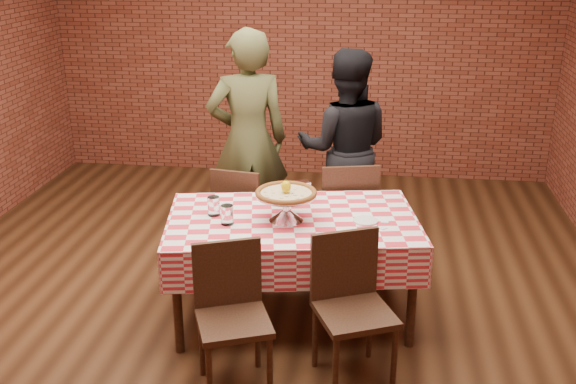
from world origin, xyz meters
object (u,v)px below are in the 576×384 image
(chair_far_right, at_px, (345,213))
(diner_olive, at_px, (248,141))
(chair_near_right, at_px, (355,313))
(condiment_caddy, at_px, (302,191))
(diner_black, at_px, (345,149))
(chair_far_left, at_px, (244,216))
(pizza_stand, at_px, (286,207))
(water_glass_left, at_px, (227,215))
(chair_near_left, at_px, (234,323))
(pizza, at_px, (286,194))
(water_glass_right, at_px, (214,206))
(table, at_px, (292,268))

(chair_far_right, bearing_deg, diner_olive, -35.45)
(chair_near_right, height_order, chair_far_right, chair_far_right)
(condiment_caddy, distance_m, diner_black, 1.06)
(condiment_caddy, bearing_deg, chair_far_left, 114.65)
(condiment_caddy, bearing_deg, chair_near_right, -93.70)
(pizza_stand, distance_m, condiment_caddy, 0.38)
(water_glass_left, bearing_deg, chair_near_left, -75.78)
(pizza, bearing_deg, chair_near_right, -52.47)
(water_glass_left, xyz_separation_m, water_glass_right, (-0.13, 0.14, 0.00))
(water_glass_right, height_order, chair_far_right, chair_far_right)
(chair_far_right, bearing_deg, pizza, 54.46)
(condiment_caddy, xyz_separation_m, chair_near_left, (-0.26, -1.21, -0.39))
(pizza_stand, height_order, chair_far_left, pizza_stand)
(pizza, bearing_deg, chair_far_right, 68.08)
(water_glass_right, bearing_deg, chair_far_left, 86.25)
(diner_olive, xyz_separation_m, diner_black, (0.81, 0.17, -0.09))
(water_glass_left, bearing_deg, water_glass_right, 131.55)
(chair_near_right, bearing_deg, chair_far_right, 71.15)
(chair_near_left, distance_m, chair_far_left, 1.65)
(chair_far_left, distance_m, diner_black, 1.07)
(chair_near_right, relative_size, chair_far_right, 0.98)
(table, bearing_deg, chair_far_left, 123.14)
(water_glass_left, distance_m, chair_far_left, 1.00)
(condiment_caddy, distance_m, chair_near_right, 1.18)
(diner_olive, bearing_deg, table, 95.30)
(water_glass_right, bearing_deg, chair_near_left, -70.30)
(condiment_caddy, bearing_deg, water_glass_left, -158.45)
(chair_far_right, xyz_separation_m, diner_olive, (-0.85, 0.34, 0.48))
(diner_olive, bearing_deg, water_glass_left, 76.09)
(condiment_caddy, bearing_deg, water_glass_right, -174.71)
(water_glass_left, distance_m, condiment_caddy, 0.67)
(water_glass_right, distance_m, condiment_caddy, 0.67)
(chair_near_left, distance_m, diner_olive, 2.15)
(water_glass_right, distance_m, chair_far_left, 0.87)
(chair_far_left, height_order, diner_olive, diner_olive)
(chair_far_right, bearing_deg, pizza_stand, 54.46)
(pizza, bearing_deg, chair_far_left, 119.69)
(pizza_stand, relative_size, chair_far_right, 0.45)
(chair_far_left, bearing_deg, condiment_caddy, 150.40)
(chair_far_right, height_order, diner_black, diner_black)
(water_glass_right, height_order, diner_black, diner_black)
(chair_near_right, bearing_deg, pizza_stand, 103.53)
(table, relative_size, condiment_caddy, 11.41)
(diner_black, bearing_deg, chair_far_right, 92.50)
(table, relative_size, pizza_stand, 4.02)
(water_glass_left, xyz_separation_m, diner_olive, (-0.11, 1.35, 0.12))
(water_glass_right, relative_size, diner_olive, 0.07)
(chair_near_right, relative_size, diner_olive, 0.48)
(chair_far_left, bearing_deg, chair_far_right, -163.94)
(pizza, bearing_deg, condiment_caddy, 79.94)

